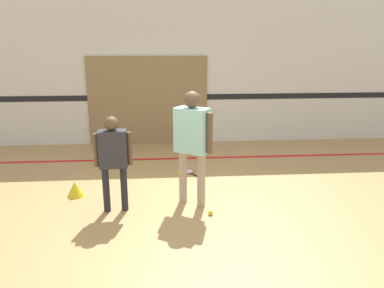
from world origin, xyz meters
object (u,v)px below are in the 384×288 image
object	(u,v)px
racket_spare_on_floor	(187,172)
tennis_ball_by_spare_racket	(179,173)
person_instructor	(192,136)
training_cone	(75,189)
person_student_left	(113,154)
tennis_ball_near_instructor	(211,213)

from	to	relation	value
racket_spare_on_floor	tennis_ball_by_spare_racket	xyz separation A→B (m)	(-0.15, -0.11, 0.02)
person_instructor	tennis_ball_by_spare_racket	distance (m)	1.53
racket_spare_on_floor	training_cone	xyz separation A→B (m)	(-1.72, -0.91, 0.10)
person_instructor	training_cone	world-z (taller)	person_instructor
training_cone	person_student_left	bearing A→B (deg)	-38.72
person_instructor	training_cone	distance (m)	1.95
tennis_ball_near_instructor	training_cone	distance (m)	2.07
tennis_ball_by_spare_racket	racket_spare_on_floor	bearing A→B (deg)	36.79
person_student_left	tennis_ball_by_spare_racket	size ratio (longest dim) A/B	19.67
racket_spare_on_floor	tennis_ball_near_instructor	world-z (taller)	tennis_ball_near_instructor
person_instructor	tennis_ball_near_instructor	size ratio (longest dim) A/B	24.12
person_student_left	tennis_ball_near_instructor	distance (m)	1.50
tennis_ball_near_instructor	tennis_ball_by_spare_racket	size ratio (longest dim) A/B	1.00
racket_spare_on_floor	tennis_ball_by_spare_racket	distance (m)	0.19
training_cone	tennis_ball_near_instructor	bearing A→B (deg)	-21.76
training_cone	person_instructor	bearing A→B (deg)	-13.02
tennis_ball_by_spare_racket	person_instructor	bearing A→B (deg)	-83.99
person_instructor	tennis_ball_by_spare_racket	size ratio (longest dim) A/B	24.12
person_instructor	racket_spare_on_floor	xyz separation A→B (m)	(0.02, 1.31, -0.97)
racket_spare_on_floor	tennis_ball_near_instructor	size ratio (longest dim) A/B	7.82
person_instructor	person_student_left	xyz separation A→B (m)	(-1.04, -0.14, -0.18)
person_instructor	training_cone	size ratio (longest dim) A/B	6.35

